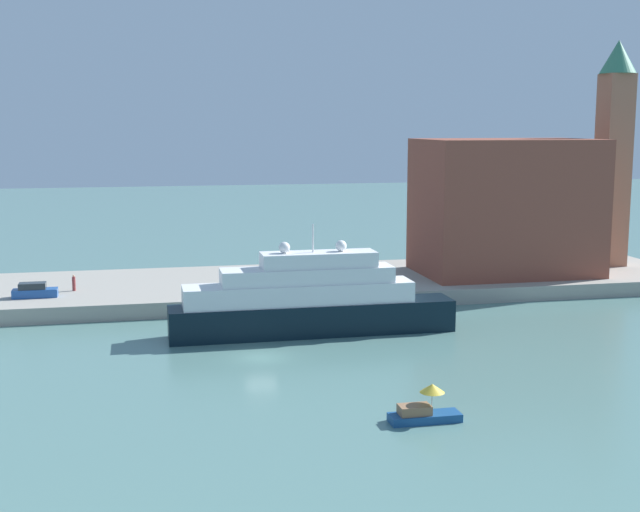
# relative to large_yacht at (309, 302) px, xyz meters

# --- Properties ---
(ground) EXTENTS (400.00, 400.00, 0.00)m
(ground) POSITION_rel_large_yacht_xyz_m (-5.53, -6.95, -3.09)
(ground) COLOR slate
(quay_dock) EXTENTS (110.00, 21.01, 1.67)m
(quay_dock) POSITION_rel_large_yacht_xyz_m (-5.53, 19.56, -2.25)
(quay_dock) COLOR gray
(quay_dock) RESTS_ON ground
(large_yacht) EXTENTS (26.57, 4.06, 10.30)m
(large_yacht) POSITION_rel_large_yacht_xyz_m (0.00, 0.00, 0.00)
(large_yacht) COLOR black
(large_yacht) RESTS_ON ground
(small_motorboat) EXTENTS (4.77, 1.64, 2.54)m
(small_motorboat) POSITION_rel_large_yacht_xyz_m (2.77, -24.47, -2.26)
(small_motorboat) COLOR navy
(small_motorboat) RESTS_ON ground
(harbor_building) EXTENTS (20.31, 13.00, 15.93)m
(harbor_building) POSITION_rel_large_yacht_xyz_m (27.45, 17.97, 6.55)
(harbor_building) COLOR brown
(harbor_building) RESTS_ON quay_dock
(bell_tower) EXTENTS (4.43, 4.43, 27.81)m
(bell_tower) POSITION_rel_large_yacht_xyz_m (42.73, 20.47, 13.57)
(bell_tower) COLOR #9E664C
(bell_tower) RESTS_ON quay_dock
(parked_car) EXTENTS (4.48, 1.62, 1.53)m
(parked_car) POSITION_rel_large_yacht_xyz_m (-25.98, 14.61, -0.76)
(parked_car) COLOR #1E4C99
(parked_car) RESTS_ON quay_dock
(person_figure) EXTENTS (0.36, 0.36, 1.74)m
(person_figure) POSITION_rel_large_yacht_xyz_m (-22.23, 17.31, -0.61)
(person_figure) COLOR maroon
(person_figure) RESTS_ON quay_dock
(mooring_bollard) EXTENTS (0.42, 0.42, 0.72)m
(mooring_bollard) POSITION_rel_large_yacht_xyz_m (-5.90, 9.86, -1.06)
(mooring_bollard) COLOR black
(mooring_bollard) RESTS_ON quay_dock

